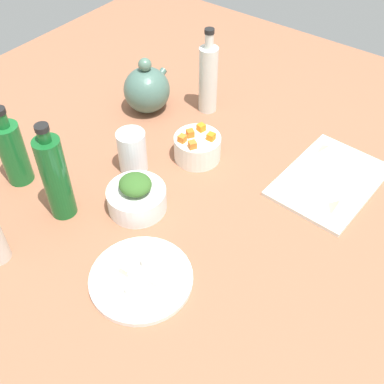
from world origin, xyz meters
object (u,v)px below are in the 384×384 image
(bottle_3, at_px, (208,78))
(plate_tofu, at_px, (141,279))
(teapot, at_px, (147,89))
(drinking_glass_0, at_px, (132,151))
(bottle_2, at_px, (13,152))
(bowl_carrots, at_px, (197,148))
(cutting_board, at_px, (330,181))
(bottle_0, at_px, (55,177))
(bowl_greens, at_px, (137,199))

(bottle_3, bearing_deg, plate_tofu, -157.02)
(teapot, xyz_separation_m, bottle_3, (0.10, -0.14, 0.04))
(teapot, height_order, drinking_glass_0, teapot)
(bottle_2, bearing_deg, bowl_carrots, -42.59)
(cutting_board, bearing_deg, bottle_0, 135.62)
(cutting_board, relative_size, bottle_2, 1.40)
(plate_tofu, distance_m, drinking_glass_0, 0.35)
(bowl_carrots, distance_m, bottle_0, 0.37)
(cutting_board, bearing_deg, bottle_3, 80.25)
(bowl_carrots, height_order, drinking_glass_0, drinking_glass_0)
(bottle_2, bearing_deg, plate_tofu, -96.50)
(bowl_greens, bearing_deg, teapot, 37.02)
(bottle_0, distance_m, drinking_glass_0, 0.22)
(bottle_3, relative_size, drinking_glass_0, 2.26)
(bowl_carrots, distance_m, bottle_2, 0.45)
(bowl_carrots, relative_size, bottle_0, 0.49)
(bottle_0, bearing_deg, plate_tofu, -98.08)
(bottle_0, xyz_separation_m, drinking_glass_0, (0.21, -0.03, -0.05))
(teapot, height_order, bottle_2, bottle_2)
(teapot, xyz_separation_m, bottle_2, (-0.42, 0.06, 0.02))
(bottle_0, relative_size, drinking_glass_0, 2.26)
(cutting_board, distance_m, plate_tofu, 0.53)
(bottle_3, bearing_deg, cutting_board, -99.75)
(bowl_carrots, relative_size, bottle_3, 0.49)
(teapot, bearing_deg, bottle_0, -165.44)
(plate_tofu, height_order, bottle_2, bottle_2)
(bowl_greens, xyz_separation_m, teapot, (0.32, 0.24, 0.04))
(plate_tofu, distance_m, teapot, 0.61)
(cutting_board, relative_size, bowl_carrots, 2.45)
(cutting_board, xyz_separation_m, bottle_0, (-0.46, 0.45, 0.10))
(plate_tofu, relative_size, drinking_glass_0, 1.93)
(plate_tofu, distance_m, bottle_2, 0.45)
(cutting_board, height_order, bottle_0, bottle_0)
(plate_tofu, xyz_separation_m, bowl_greens, (0.15, 0.14, 0.02))
(bowl_carrots, relative_size, teapot, 0.73)
(plate_tofu, height_order, drinking_glass_0, drinking_glass_0)
(teapot, bearing_deg, plate_tofu, -140.80)
(cutting_board, relative_size, teapot, 1.80)
(bottle_0, bearing_deg, cutting_board, -44.38)
(bottle_3, bearing_deg, bowl_carrots, -151.36)
(bottle_2, height_order, bottle_3, bottle_3)
(bottle_3, bearing_deg, bottle_0, 177.05)
(plate_tofu, xyz_separation_m, bowl_carrots, (0.38, 0.14, 0.03))
(cutting_board, height_order, bottle_3, bottle_3)
(teapot, bearing_deg, cutting_board, -86.82)
(cutting_board, relative_size, bowl_greens, 2.15)
(teapot, relative_size, drinking_glass_0, 1.49)
(drinking_glass_0, bearing_deg, plate_tofu, -135.78)
(cutting_board, distance_m, teapot, 0.57)
(teapot, relative_size, bottle_2, 0.78)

